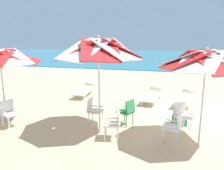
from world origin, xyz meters
name	(u,v)px	position (x,y,z in m)	size (l,w,h in m)	color
ground_plane	(194,114)	(0.00, 0.00, 0.00)	(80.00, 80.00, 0.00)	beige
sea	(178,56)	(0.00, 28.62, 0.05)	(80.00, 36.00, 0.10)	teal
surf_foam	(182,73)	(0.00, 10.32, 0.01)	(80.00, 0.70, 0.01)	white
beach_umbrella_0	(206,61)	(-0.11, -2.52, 2.23)	(2.34, 2.34, 2.56)	silver
plastic_chair_0	(174,126)	(-0.76, -2.62, 0.50)	(0.56, 0.54, 0.87)	white
plastic_chair_1	(182,114)	(-0.54, -1.65, 0.50)	(0.61, 0.62, 0.87)	white
beach_umbrella_1	(99,50)	(-2.91, -2.48, 2.47)	(2.52, 2.52, 2.86)	silver
plastic_chair_2	(127,111)	(-2.22, -1.75, 0.50)	(0.61, 0.59, 0.87)	#2D8C4C
plastic_chair_3	(94,109)	(-3.30, -1.93, 0.50)	(0.48, 0.45, 0.87)	white
plastic_chair_4	(114,123)	(-2.36, -2.84, 0.50)	(0.54, 0.52, 0.87)	white
beach_umbrella_2	(0,57)	(-6.19, -2.60, 2.20)	(2.59, 2.59, 2.53)	silver
plastic_chair_5	(9,112)	(-5.79, -2.87, 0.50)	(0.59, 0.57, 0.87)	white
sun_lounger_1	(185,98)	(-0.27, 1.19, 0.28)	(1.08, 2.23, 0.62)	white
sun_lounger_2	(152,95)	(-1.68, 1.30, 0.28)	(0.90, 2.21, 0.62)	white
sun_lounger_3	(85,90)	(-5.04, 1.48, 0.28)	(0.76, 2.18, 0.62)	white
cooler_box	(179,118)	(-0.57, -1.21, 0.20)	(0.50, 0.34, 0.40)	#238C4C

